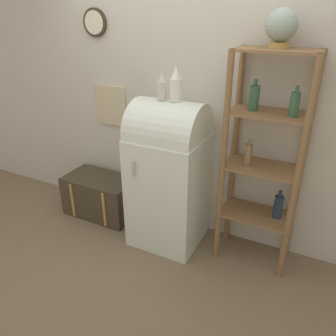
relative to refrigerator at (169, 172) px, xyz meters
name	(u,v)px	position (x,y,z in m)	size (l,w,h in m)	color
ground_plane	(158,250)	(0.00, -0.24, -0.73)	(12.00, 12.00, 0.00)	#7A664C
wall_back	(184,99)	(-0.01, 0.33, 0.62)	(7.00, 0.09, 2.70)	beige
refrigerator	(169,172)	(0.00, 0.00, 0.00)	(0.64, 0.65, 1.41)	silver
suitcase_trunk	(101,196)	(-0.88, 0.05, -0.51)	(0.77, 0.45, 0.44)	#423828
shelf_unit	(264,154)	(0.82, 0.10, 0.31)	(0.63, 0.38, 1.85)	olive
globe	(281,26)	(0.81, 0.14, 1.26)	(0.23, 0.23, 0.27)	#AD8942
vase_left	(162,87)	(-0.06, -0.01, 0.78)	(0.08, 0.08, 0.23)	beige
vase_center	(176,85)	(0.06, 0.01, 0.80)	(0.10, 0.10, 0.28)	white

